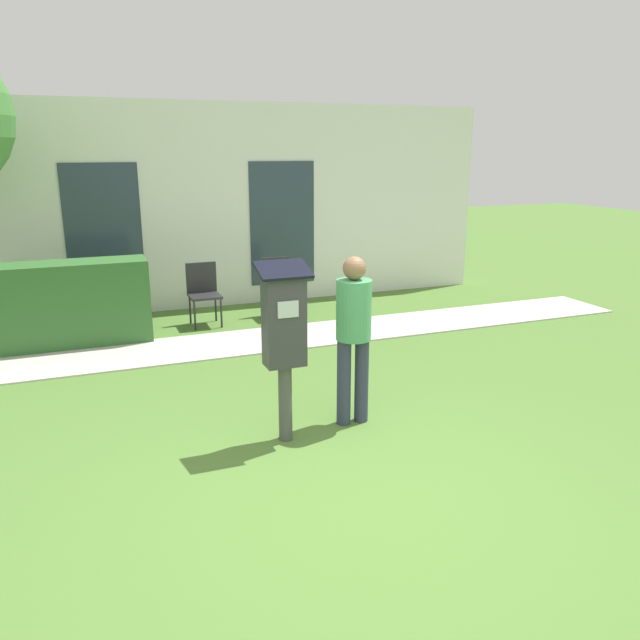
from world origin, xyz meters
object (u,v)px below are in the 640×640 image
(parking_meter, at_px, (284,329))
(outdoor_chair_right, at_px, (278,282))
(person_standing, at_px, (354,328))
(outdoor_chair_middle, at_px, (203,289))
(outdoor_chair_left, at_px, (120,293))

(parking_meter, bearing_deg, outdoor_chair_right, 73.25)
(person_standing, xyz_separation_m, outdoor_chair_middle, (-0.62, 3.92, -0.40))
(outdoor_chair_left, distance_m, outdoor_chair_right, 2.31)
(parking_meter, height_order, outdoor_chair_right, parking_meter)
(person_standing, bearing_deg, outdoor_chair_right, 68.44)
(person_standing, relative_size, outdoor_chair_right, 1.76)
(outdoor_chair_middle, xyz_separation_m, outdoor_chair_right, (1.15, 0.05, 0.00))
(outdoor_chair_left, bearing_deg, parking_meter, -78.31)
(outdoor_chair_left, relative_size, outdoor_chair_middle, 1.00)
(parking_meter, relative_size, outdoor_chair_left, 1.77)
(person_standing, relative_size, outdoor_chair_middle, 1.76)
(parking_meter, height_order, outdoor_chair_left, parking_meter)
(parking_meter, relative_size, person_standing, 1.01)
(parking_meter, xyz_separation_m, outdoor_chair_left, (-1.08, 4.17, -0.49))
(parking_meter, bearing_deg, outdoor_chair_left, 104.51)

